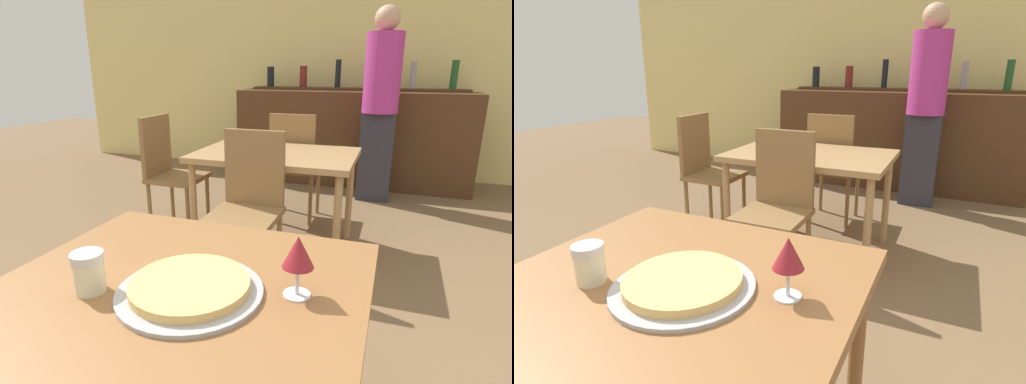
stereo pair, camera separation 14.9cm
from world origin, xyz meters
TOP-DOWN VIEW (x-y plane):
  - wall_back at (0.00, 4.41)m, footprint 8.00×0.05m
  - dining_table_near at (0.00, 0.00)m, footprint 0.96×0.89m
  - dining_table_far at (-0.30, 1.91)m, footprint 1.13×0.78m
  - bar_counter at (0.00, 3.90)m, footprint 2.60×0.56m
  - bar_back_shelf at (-0.02, 4.04)m, footprint 2.39×0.24m
  - chair_far_side_front at (-0.30, 1.35)m, footprint 0.40×0.40m
  - chair_far_side_back at (-0.30, 2.47)m, footprint 0.40×0.40m
  - chair_far_side_left at (-1.20, 1.91)m, footprint 0.40×0.40m
  - pizza_tray at (0.05, -0.01)m, footprint 0.37×0.37m
  - cheese_shaker at (-0.20, -0.09)m, footprint 0.08×0.08m
  - person_standing at (0.32, 3.32)m, footprint 0.34×0.34m
  - wine_glass at (0.30, 0.07)m, footprint 0.08×0.08m

SIDE VIEW (x-z plane):
  - bar_counter at x=0.00m, z-range 0.00..1.06m
  - chair_far_side_front at x=-0.30m, z-range 0.07..1.02m
  - chair_far_side_back at x=-0.30m, z-range 0.07..1.02m
  - chair_far_side_left at x=-1.20m, z-range 0.07..1.02m
  - dining_table_far at x=-0.30m, z-range 0.28..1.01m
  - dining_table_near at x=0.00m, z-range 0.29..1.04m
  - pizza_tray at x=0.05m, z-range 0.75..0.79m
  - cheese_shaker at x=-0.20m, z-range 0.75..0.86m
  - wine_glass at x=0.30m, z-range 0.79..0.95m
  - person_standing at x=0.32m, z-range 0.09..1.94m
  - bar_back_shelf at x=-0.02m, z-range 0.95..1.29m
  - wall_back at x=0.00m, z-range 0.00..2.80m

